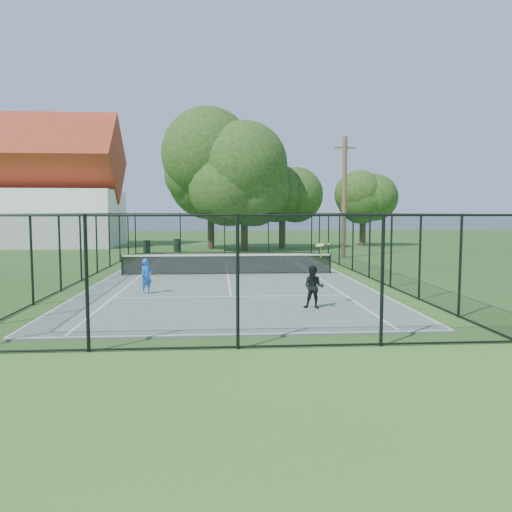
{
  "coord_description": "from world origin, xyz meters",
  "views": [
    {
      "loc": [
        -0.4,
        -23.87,
        3.03
      ],
      "look_at": [
        1.14,
        -3.0,
        1.2
      ],
      "focal_mm": 35.0,
      "sensor_mm": 36.0,
      "label": 1
    }
  ],
  "objects": [
    {
      "name": "fence",
      "position": [
        0.0,
        0.0,
        1.5
      ],
      "size": [
        13.1,
        26.1,
        3.0
      ],
      "color": "black",
      "rests_on": "ground"
    },
    {
      "name": "trash_bin_left",
      "position": [
        -5.83,
        13.88,
        0.48
      ],
      "size": [
        0.58,
        0.58,
        0.95
      ],
      "color": "black",
      "rests_on": "ground"
    },
    {
      "name": "tree_near_right",
      "position": [
        4.87,
        17.7,
        4.55
      ],
      "size": [
        5.19,
        5.19,
        7.16
      ],
      "color": "#332114",
      "rests_on": "ground"
    },
    {
      "name": "trash_bin_right",
      "position": [
        -3.62,
        14.64,
        0.51
      ],
      "size": [
        0.58,
        0.58,
        1.01
      ],
      "color": "black",
      "rests_on": "ground"
    },
    {
      "name": "building",
      "position": [
        -17.0,
        22.0,
        4.93
      ],
      "size": [
        15.3,
        8.15,
        11.87
      ],
      "color": "silver",
      "rests_on": "ground"
    },
    {
      "name": "tree_near_mid",
      "position": [
        1.59,
        15.58,
        5.58
      ],
      "size": [
        6.93,
        6.93,
        9.06
      ],
      "color": "#332114",
      "rests_on": "ground"
    },
    {
      "name": "player_black",
      "position": [
        2.51,
        -8.78,
        0.73
      ],
      "size": [
        0.98,
        0.86,
        2.02
      ],
      "color": "black",
      "rests_on": "tennis_court"
    },
    {
      "name": "utility_pole",
      "position": [
        7.92,
        9.0,
        4.07
      ],
      "size": [
        1.4,
        0.3,
        8.02
      ],
      "color": "#4C3823",
      "rests_on": "ground"
    },
    {
      "name": "tree_far_right",
      "position": [
        12.65,
        20.73,
        3.62
      ],
      "size": [
        4.42,
        4.42,
        5.85
      ],
      "color": "#332114",
      "rests_on": "ground"
    },
    {
      "name": "player_blue",
      "position": [
        -3.06,
        -5.5,
        0.7
      ],
      "size": [
        0.86,
        0.54,
        1.28
      ],
      "color": "blue",
      "rests_on": "tennis_court"
    },
    {
      "name": "tree_near_left",
      "position": [
        -1.08,
        17.72,
        6.01
      ],
      "size": [
        7.49,
        7.49,
        9.77
      ],
      "color": "#332114",
      "rests_on": "ground"
    },
    {
      "name": "tennis_net",
      "position": [
        0.0,
        0.0,
        0.58
      ],
      "size": [
        10.08,
        0.08,
        0.95
      ],
      "color": "black",
      "rests_on": "tennis_court"
    },
    {
      "name": "ground",
      "position": [
        0.0,
        0.0,
        0.0
      ],
      "size": [
        120.0,
        120.0,
        0.0
      ],
      "primitive_type": "plane",
      "color": "#375C1F"
    },
    {
      "name": "tennis_court",
      "position": [
        0.0,
        0.0,
        0.03
      ],
      "size": [
        11.0,
        24.0,
        0.06
      ],
      "primitive_type": "cube",
      "color": "slate",
      "rests_on": "ground"
    }
  ]
}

